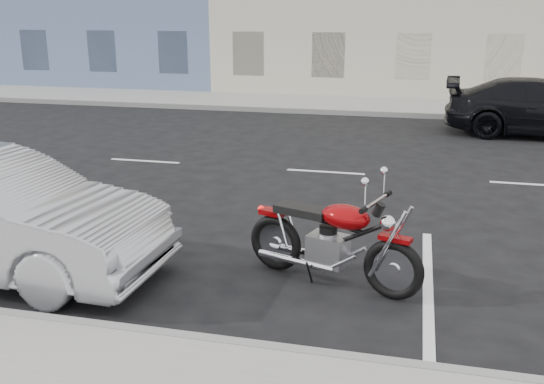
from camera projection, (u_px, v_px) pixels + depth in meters
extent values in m
plane|color=black|center=(426.00, 178.00, 11.96)|extent=(120.00, 120.00, 0.00)
cube|color=gray|center=(278.00, 102.00, 21.15)|extent=(80.00, 3.40, 0.15)
cube|color=gray|center=(266.00, 110.00, 19.56)|extent=(80.00, 0.12, 0.16)
torus|color=black|center=(465.00, 288.00, 6.48)|extent=(0.73, 0.34, 0.73)
torus|color=black|center=(333.00, 257.00, 7.27)|extent=(0.73, 0.34, 0.73)
cube|color=#7A0406|center=(469.00, 255.00, 6.37)|extent=(0.39, 0.25, 0.05)
cube|color=#7A0406|center=(331.00, 225.00, 7.18)|extent=(0.36, 0.27, 0.07)
cube|color=gray|center=(392.00, 265.00, 6.88)|extent=(0.54, 0.45, 0.37)
ellipsoid|color=#7A0406|center=(413.00, 231.00, 6.64)|extent=(0.69, 0.54, 0.29)
cube|color=black|center=(364.00, 224.00, 6.93)|extent=(0.73, 0.48, 0.10)
cylinder|color=silver|center=(448.00, 216.00, 6.38)|extent=(0.28, 0.73, 0.04)
sphere|color=silver|center=(461.00, 239.00, 6.37)|extent=(0.18, 0.18, 0.18)
cylinder|color=silver|center=(357.00, 277.00, 6.99)|extent=(1.01, 0.41, 0.09)
cylinder|color=silver|center=(367.00, 268.00, 7.23)|extent=(1.01, 0.41, 0.09)
cylinder|color=silver|center=(463.00, 258.00, 6.41)|extent=(0.41, 0.18, 0.86)
cylinder|color=black|center=(413.00, 255.00, 6.71)|extent=(0.85, 0.33, 0.54)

